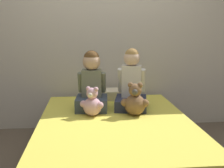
% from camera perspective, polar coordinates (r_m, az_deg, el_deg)
% --- Properties ---
extents(ground_plane, '(14.00, 14.00, 0.00)m').
position_cam_1_polar(ground_plane, '(2.82, 0.63, -15.63)').
color(ground_plane, brown).
extents(wall_behind_bed, '(8.00, 0.06, 2.50)m').
position_cam_1_polar(wall_behind_bed, '(3.60, -1.21, 10.81)').
color(wall_behind_bed, beige).
rests_on(wall_behind_bed, ground_plane).
extents(bed, '(1.42, 1.95, 0.43)m').
position_cam_1_polar(bed, '(2.73, 0.64, -11.60)').
color(bed, '#473828').
rests_on(bed, ground_plane).
extents(child_on_left, '(0.35, 0.37, 0.62)m').
position_cam_1_polar(child_on_left, '(2.95, -4.14, -0.07)').
color(child_on_left, '#384251').
rests_on(child_on_left, bed).
extents(child_on_right, '(0.39, 0.44, 0.64)m').
position_cam_1_polar(child_on_right, '(2.99, 3.95, -0.15)').
color(child_on_right, '#282D47').
rests_on(child_on_right, bed).
extents(teddy_bear_held_by_left_child, '(0.23, 0.18, 0.29)m').
position_cam_1_polar(teddy_bear_held_by_left_child, '(2.75, -4.04, -3.98)').
color(teddy_bear_held_by_left_child, '#DBA3B2').
rests_on(teddy_bear_held_by_left_child, bed).
extents(teddy_bear_held_by_right_child, '(0.27, 0.21, 0.33)m').
position_cam_1_polar(teddy_bear_held_by_right_child, '(2.76, 4.69, -3.56)').
color(teddy_bear_held_by_right_child, brown).
rests_on(teddy_bear_held_by_right_child, bed).
extents(pillow_at_headboard, '(0.52, 0.27, 0.11)m').
position_cam_1_polar(pillow_at_headboard, '(3.42, -0.81, -2.10)').
color(pillow_at_headboard, beige).
rests_on(pillow_at_headboard, bed).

